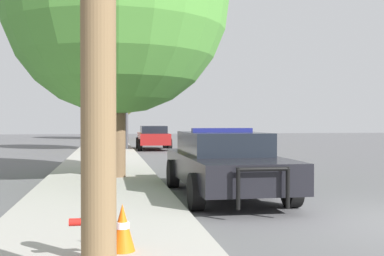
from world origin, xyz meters
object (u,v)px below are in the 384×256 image
(police_car, at_px, (224,162))
(traffic_cone, at_px, (122,227))
(tree_sidewalk_near, at_px, (117,2))
(fire_hydrant, at_px, (92,219))
(tree_sidewalk_mid, at_px, (103,74))
(traffic_light, at_px, (154,88))
(car_background_midblock, at_px, (153,137))
(tree_sidewalk_far, at_px, (114,90))

(police_car, bearing_deg, traffic_cone, 62.86)
(tree_sidewalk_near, xyz_separation_m, traffic_cone, (-0.07, -7.55, -4.44))
(fire_hydrant, xyz_separation_m, tree_sidewalk_mid, (-0.12, 22.02, 3.71))
(traffic_light, bearing_deg, car_background_midblock, 87.07)
(police_car, distance_m, traffic_cone, 5.19)
(police_car, height_order, traffic_light, traffic_light)
(traffic_light, distance_m, car_background_midblock, 3.00)
(fire_hydrant, bearing_deg, tree_sidewalk_near, 87.12)
(car_background_midblock, bearing_deg, fire_hydrant, -95.76)
(fire_hydrant, bearing_deg, traffic_cone, 44.28)
(police_car, height_order, tree_sidewalk_mid, tree_sidewalk_mid)
(tree_sidewalk_near, height_order, tree_sidewalk_far, tree_sidewalk_near)
(tree_sidewalk_near, distance_m, tree_sidewalk_mid, 14.17)
(tree_sidewalk_far, bearing_deg, tree_sidewalk_mid, -92.77)
(police_car, xyz_separation_m, tree_sidewalk_near, (-2.27, 2.93, 4.10))
(tree_sidewalk_near, height_order, traffic_cone, tree_sidewalk_near)
(police_car, xyz_separation_m, fire_hydrant, (-2.67, -4.94, -0.18))
(police_car, bearing_deg, tree_sidewalk_far, -86.93)
(fire_hydrant, height_order, traffic_light, traffic_light)
(traffic_cone, bearing_deg, tree_sidewalk_far, 89.47)
(tree_sidewalk_mid, distance_m, traffic_cone, 22.05)
(traffic_light, xyz_separation_m, traffic_cone, (-2.30, -20.65, -3.04))
(tree_sidewalk_mid, relative_size, traffic_cone, 11.31)
(car_background_midblock, relative_size, tree_sidewalk_near, 0.53)
(fire_hydrant, bearing_deg, tree_sidewalk_mid, 90.31)
(police_car, distance_m, fire_hydrant, 5.62)
(fire_hydrant, xyz_separation_m, tree_sidewalk_far, (0.68, 38.59, 3.84))
(car_background_midblock, bearing_deg, tree_sidewalk_near, -97.94)
(tree_sidewalk_mid, xyz_separation_m, traffic_cone, (0.45, -21.70, -3.88))
(car_background_midblock, xyz_separation_m, tree_sidewalk_far, (-2.01, 16.35, 3.69))
(traffic_light, height_order, tree_sidewalk_mid, tree_sidewalk_mid)
(fire_hydrant, xyz_separation_m, tree_sidewalk_near, (0.40, 7.87, 4.27))
(fire_hydrant, bearing_deg, tree_sidewalk_far, 88.99)
(fire_hydrant, height_order, car_background_midblock, car_background_midblock)
(car_background_midblock, xyz_separation_m, tree_sidewalk_near, (-2.30, -14.37, 4.12))
(police_car, xyz_separation_m, traffic_light, (-0.04, 16.03, 2.69))
(police_car, height_order, fire_hydrant, police_car)
(police_car, distance_m, tree_sidewalk_near, 5.53)
(fire_hydrant, relative_size, car_background_midblock, 0.20)
(car_background_midblock, height_order, tree_sidewalk_far, tree_sidewalk_far)
(fire_hydrant, relative_size, traffic_cone, 1.53)
(police_car, xyz_separation_m, traffic_cone, (-2.34, -4.62, -0.35))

